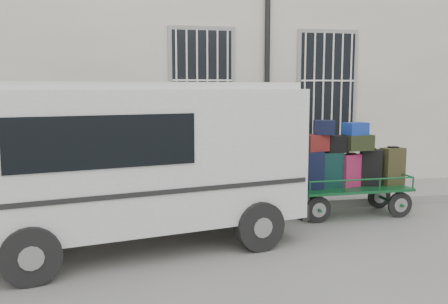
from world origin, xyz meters
The scene contains 5 objects.
ground centered at (0.00, 0.00, 0.00)m, with size 80.00×80.00×0.00m, color slate.
building centered at (0.00, 5.50, 3.00)m, with size 24.00×5.15×6.00m.
sidewalk centered at (0.00, 2.20, 0.07)m, with size 24.00×1.70×0.15m, color gray.
luggage_cart centered at (1.79, 0.83, 0.83)m, with size 2.33×0.93×1.67m.
van centered at (-1.86, -0.07, 1.31)m, with size 4.84×2.83×2.29m.
Camera 1 is at (-2.07, -7.04, 2.23)m, focal length 40.00 mm.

